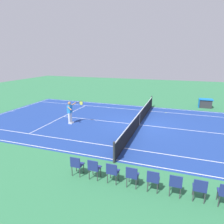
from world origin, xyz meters
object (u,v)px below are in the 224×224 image
object	(u,v)px
tennis_net	(140,118)
spectator_chair_7	(77,164)
tennis_ball	(166,113)
spectator_chair_5	(112,171)
spectator_chair_2	(176,183)
tennis_player_near	(70,111)
spectator_chair_6	(94,168)
spectator_chair_3	(153,179)
equipment_cart_tarped	(205,103)
spectator_chair_1	(200,188)
spectator_chair_4	(132,175)

from	to	relation	value
tennis_net	spectator_chair_7	bearing A→B (deg)	81.10
tennis_ball	spectator_chair_5	size ratio (longest dim) A/B	0.08
spectator_chair_5	spectator_chair_2	bearing A→B (deg)	180.00
tennis_player_near	tennis_ball	size ratio (longest dim) A/B	25.71
spectator_chair_6	tennis_player_near	bearing A→B (deg)	-52.48
spectator_chair_5	tennis_ball	bearing A→B (deg)	-95.73
spectator_chair_3	equipment_cart_tarped	size ratio (longest dim) A/B	0.70
spectator_chair_5	tennis_player_near	bearing A→B (deg)	-47.99
spectator_chair_7	spectator_chair_3	bearing A→B (deg)	180.00
spectator_chair_6	tennis_ball	bearing A→B (deg)	-99.70
spectator_chair_1	spectator_chair_7	xyz separation A→B (m)	(4.74, 0.00, 0.00)
spectator_chair_5	spectator_chair_4	bearing A→B (deg)	180.00
spectator_chair_2	spectator_chair_3	world-z (taller)	same
tennis_ball	spectator_chair_5	bearing A→B (deg)	84.27
spectator_chair_1	spectator_chair_6	xyz separation A→B (m)	(3.95, 0.00, 0.00)
tennis_player_near	spectator_chair_1	xyz separation A→B (m)	(-8.51, 5.94, -0.41)
spectator_chair_1	spectator_chair_4	bearing A→B (deg)	0.00
spectator_chair_3	equipment_cart_tarped	distance (m)	14.76
spectator_chair_2	spectator_chair_6	world-z (taller)	same
tennis_ball	spectator_chair_2	size ratio (longest dim) A/B	0.08
spectator_chair_4	spectator_chair_7	world-z (taller)	same
spectator_chair_1	spectator_chair_4	world-z (taller)	same
tennis_net	equipment_cart_tarped	bearing A→B (deg)	-124.71
tennis_net	spectator_chair_5	xyz separation A→B (m)	(-0.44, 7.28, 0.03)
tennis_net	equipment_cart_tarped	size ratio (longest dim) A/B	9.36
spectator_chair_3	tennis_player_near	bearing A→B (deg)	-40.59
spectator_chair_3	spectator_chair_7	size ratio (longest dim) A/B	1.00
tennis_net	tennis_player_near	distance (m)	5.11
spectator_chair_7	spectator_chair_4	bearing A→B (deg)	180.00
spectator_chair_3	equipment_cart_tarped	bearing A→B (deg)	-101.54
spectator_chair_2	spectator_chair_7	distance (m)	3.95
spectator_chair_6	equipment_cart_tarped	world-z (taller)	spectator_chair_6
tennis_ball	spectator_chair_7	distance (m)	11.51
tennis_player_near	spectator_chair_6	size ratio (longest dim) A/B	1.93
spectator_chair_1	equipment_cart_tarped	size ratio (longest dim) A/B	0.70
tennis_ball	spectator_chair_1	size ratio (longest dim) A/B	0.08
spectator_chair_2	spectator_chair_5	xyz separation A→B (m)	(2.37, 0.00, 0.00)
spectator_chair_1	spectator_chair_4	xyz separation A→B (m)	(2.37, 0.00, 0.00)
spectator_chair_3	equipment_cart_tarped	xyz separation A→B (m)	(-2.95, -14.46, -0.08)
spectator_chair_4	spectator_chair_7	size ratio (longest dim) A/B	1.00
spectator_chair_2	equipment_cart_tarped	bearing A→B (deg)	-98.51
spectator_chair_1	spectator_chair_3	xyz separation A→B (m)	(1.58, 0.00, 0.00)
tennis_player_near	tennis_ball	distance (m)	8.38
tennis_player_near	spectator_chair_2	size ratio (longest dim) A/B	1.93
spectator_chair_3	spectator_chair_6	distance (m)	2.37
spectator_chair_2	equipment_cart_tarped	world-z (taller)	spectator_chair_2
spectator_chair_4	tennis_net	bearing A→B (deg)	-80.42
tennis_player_near	equipment_cart_tarped	xyz separation A→B (m)	(-9.88, -8.53, -0.49)
spectator_chair_7	spectator_chair_6	bearing A→B (deg)	180.00
spectator_chair_5	spectator_chair_1	bearing A→B (deg)	180.00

